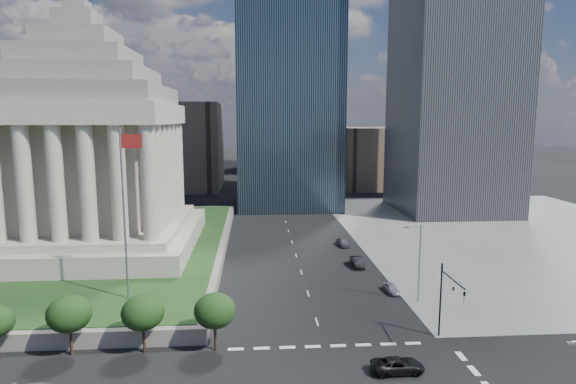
{
  "coord_description": "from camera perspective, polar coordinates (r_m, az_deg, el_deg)",
  "views": [
    {
      "loc": [
        -6.97,
        -31.61,
        22.91
      ],
      "look_at": [
        -3.67,
        14.89,
        15.8
      ],
      "focal_mm": 30.0,
      "sensor_mm": 36.0,
      "label": 1
    }
  ],
  "objects": [
    {
      "name": "ground",
      "position": [
        133.77,
        -1.01,
        -1.19
      ],
      "size": [
        500.0,
        500.0,
        0.0
      ],
      "primitive_type": "plane",
      "color": "black",
      "rests_on": "ground"
    },
    {
      "name": "sidewalk_ne",
      "position": [
        108.27,
        25.43,
        -4.39
      ],
      "size": [
        68.0,
        90.0,
        0.03
      ],
      "primitive_type": "cube",
      "color": "slate",
      "rests_on": "ground"
    },
    {
      "name": "plaza_terrace",
      "position": [
        92.68,
        -28.31,
        -6.13
      ],
      "size": [
        66.0,
        70.0,
        1.8
      ],
      "primitive_type": "cube",
      "color": "slate",
      "rests_on": "ground"
    },
    {
      "name": "plaza_lawn",
      "position": [
        92.46,
        -28.36,
        -5.56
      ],
      "size": [
        64.0,
        68.0,
        0.1
      ],
      "primitive_type": "cube",
      "color": "#1D3B18",
      "rests_on": "plaza_terrace"
    },
    {
      "name": "war_memorial",
      "position": [
        84.09,
        -22.99,
        6.96
      ],
      "size": [
        34.0,
        34.0,
        39.0
      ],
      "primitive_type": null,
      "color": "#A29888",
      "rests_on": "plaza_lawn"
    },
    {
      "name": "flagpole",
      "position": [
        58.39,
        -18.74,
        -1.45
      ],
      "size": [
        2.52,
        0.24,
        20.0
      ],
      "color": "slate",
      "rests_on": "plaza_lawn"
    },
    {
      "name": "midrise_glass",
      "position": [
        127.12,
        -0.01,
        11.87
      ],
      "size": [
        26.0,
        26.0,
        60.0
      ],
      "primitive_type": "cube",
      "color": "black",
      "rests_on": "ground"
    },
    {
      "name": "highrise_ne",
      "position": [
        129.35,
        19.55,
        20.28
      ],
      "size": [
        26.0,
        28.0,
        100.0
      ],
      "primitive_type": "cube",
      "color": "black",
      "rests_on": "ground"
    },
    {
      "name": "building_filler_ne",
      "position": [
        166.74,
        9.49,
        4.11
      ],
      "size": [
        20.0,
        30.0,
        20.0
      ],
      "primitive_type": "cube",
      "color": "brown",
      "rests_on": "ground"
    },
    {
      "name": "building_filler_nw",
      "position": [
        163.48,
        -12.21,
        5.35
      ],
      "size": [
        24.0,
        30.0,
        28.0
      ],
      "primitive_type": "cube",
      "color": "brown",
      "rests_on": "ground"
    },
    {
      "name": "traffic_signal_ne",
      "position": [
        52.38,
        18.42,
        -11.49
      ],
      "size": [
        0.3,
        5.74,
        8.0
      ],
      "color": "black",
      "rests_on": "ground"
    },
    {
      "name": "street_lamp_north",
      "position": [
        62.56,
        15.18,
        -7.64
      ],
      "size": [
        2.13,
        0.22,
        10.0
      ],
      "color": "slate",
      "rests_on": "ground"
    },
    {
      "name": "pickup_truck",
      "position": [
        47.64,
        12.89,
        -19.38
      ],
      "size": [
        4.92,
        2.4,
        1.35
      ],
      "primitive_type": "imported",
      "rotation": [
        0.0,
        0.0,
        1.6
      ],
      "color": "black",
      "rests_on": "ground"
    },
    {
      "name": "parked_sedan_near",
      "position": [
        66.67,
        12.15,
        -11.07
      ],
      "size": [
        3.7,
        1.8,
        1.22
      ],
      "primitive_type": "imported",
      "rotation": [
        0.0,
        0.0,
        0.1
      ],
      "color": "#93969B",
      "rests_on": "ground"
    },
    {
      "name": "parked_sedan_mid",
      "position": [
        76.74,
        8.22,
        -8.21
      ],
      "size": [
        4.52,
        1.62,
        1.49
      ],
      "primitive_type": "imported",
      "rotation": [
        0.0,
        0.0,
        0.01
      ],
      "color": "black",
      "rests_on": "ground"
    },
    {
      "name": "parked_sedan_far",
      "position": [
        88.31,
        6.53,
        -5.94
      ],
      "size": [
        4.37,
        2.11,
        1.44
      ],
      "primitive_type": "imported",
      "rotation": [
        0.0,
        0.0,
        0.1
      ],
      "color": "#55565C",
      "rests_on": "ground"
    }
  ]
}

